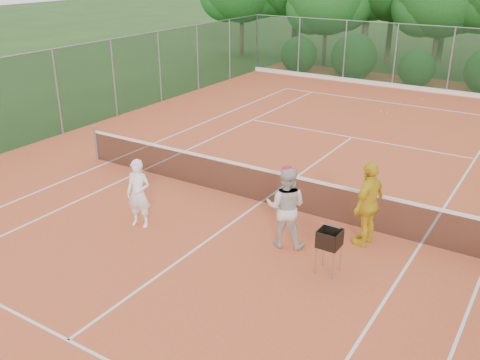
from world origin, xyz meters
name	(u,v)px	position (x,y,z in m)	size (l,w,h in m)	color
ground	(261,203)	(0.00, 0.00, 0.00)	(120.00, 120.00, 0.00)	#254318
clay_court	(261,203)	(0.00, 0.00, 0.01)	(18.00, 36.00, 0.02)	#D05830
tennis_net	(261,184)	(0.00, 0.00, 0.53)	(11.97, 0.10, 1.10)	gray
player_white	(139,194)	(-1.78, -2.62, 0.84)	(0.60, 0.39, 1.64)	white
player_center_grp	(286,207)	(1.55, -1.62, 0.95)	(1.06, 0.92, 1.87)	beige
player_yellow	(368,204)	(3.03, -0.61, 0.98)	(1.13, 0.47, 1.93)	gold
ball_hopper	(330,239)	(2.81, -2.17, 0.78)	(0.42, 0.42, 0.96)	gray
stray_ball_a	(387,113)	(0.06, 10.14, 0.05)	(0.07, 0.07, 0.07)	yellow
stray_ball_b	(422,99)	(0.68, 13.17, 0.05)	(0.07, 0.07, 0.07)	#C9E735
stray_ball_c	(381,112)	(-0.18, 10.08, 0.05)	(0.07, 0.07, 0.07)	#BCCC2F
court_markings	(261,202)	(0.00, 0.00, 0.02)	(11.03, 23.83, 0.01)	white
fence_back	(422,58)	(0.00, 15.00, 1.52)	(18.07, 0.07, 3.00)	#19381E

